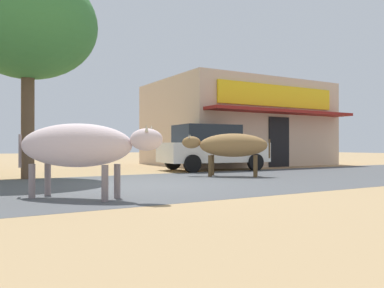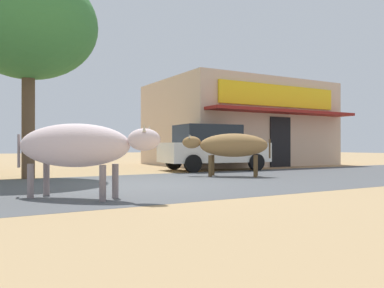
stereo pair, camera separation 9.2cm
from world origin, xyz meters
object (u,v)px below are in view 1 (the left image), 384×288
(roadside_tree, at_px, (28,25))
(cow_far_dark, at_px, (231,146))
(parked_hatchback_car, at_px, (211,147))
(cow_near_brown, at_px, (78,146))
(pedestrian_by_shop, at_px, (257,145))

(roadside_tree, height_order, cow_far_dark, roadside_tree)
(parked_hatchback_car, relative_size, cow_near_brown, 1.78)
(cow_near_brown, xyz_separation_m, cow_far_dark, (5.08, 2.60, 0.00))
(roadside_tree, bearing_deg, pedestrian_by_shop, 8.83)
(cow_near_brown, bearing_deg, pedestrian_by_shop, 34.20)
(roadside_tree, distance_m, parked_hatchback_car, 7.16)
(pedestrian_by_shop, bearing_deg, cow_far_dark, -138.09)
(parked_hatchback_car, distance_m, cow_near_brown, 8.08)
(roadside_tree, distance_m, cow_near_brown, 5.72)
(cow_far_dark, relative_size, pedestrian_by_shop, 1.40)
(cow_near_brown, relative_size, pedestrian_by_shop, 1.41)
(roadside_tree, bearing_deg, cow_near_brown, -87.87)
(parked_hatchback_car, height_order, cow_far_dark, parked_hatchback_car)
(parked_hatchback_car, xyz_separation_m, pedestrian_by_shop, (2.85, 0.85, 0.09))
(roadside_tree, height_order, parked_hatchback_car, roadside_tree)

